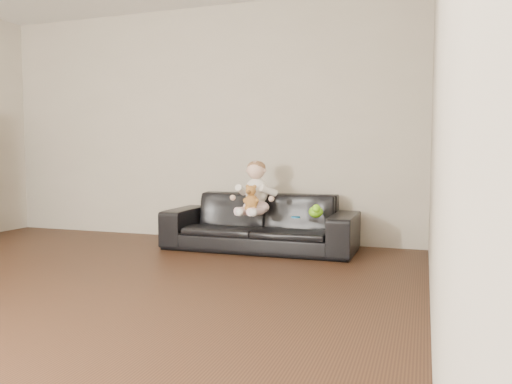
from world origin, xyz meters
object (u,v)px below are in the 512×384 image
(toy_rattle, at_px, (317,214))
(toy_blue_disc, at_px, (296,217))
(teddy_bear, at_px, (251,198))
(sofa, at_px, (260,222))
(toy_green, at_px, (316,212))
(baby, at_px, (256,191))

(toy_rattle, relative_size, toy_blue_disc, 0.78)
(teddy_bear, bearing_deg, toy_blue_disc, 30.32)
(toy_blue_disc, bearing_deg, sofa, 151.57)
(teddy_bear, xyz_separation_m, toy_green, (0.60, 0.10, -0.12))
(sofa, bearing_deg, toy_blue_disc, -28.27)
(toy_rattle, distance_m, toy_blue_disc, 0.20)
(teddy_bear, height_order, toy_blue_disc, teddy_bear)
(baby, height_order, toy_rattle, baby)
(sofa, height_order, toy_green, sofa)
(sofa, xyz_separation_m, baby, (-0.01, -0.11, 0.32))
(toy_green, bearing_deg, toy_blue_disc, -161.72)
(baby, relative_size, teddy_bear, 2.24)
(teddy_bear, distance_m, toy_blue_disc, 0.46)
(toy_blue_disc, bearing_deg, teddy_bear, -175.02)
(toy_green, xyz_separation_m, toy_rattle, (0.01, 0.02, -0.02))
(baby, relative_size, toy_rattle, 7.80)
(teddy_bear, xyz_separation_m, toy_blue_disc, (0.43, 0.04, -0.17))
(sofa, distance_m, teddy_bear, 0.38)
(toy_green, height_order, toy_rattle, toy_green)
(toy_green, bearing_deg, toy_rattle, 67.71)
(sofa, relative_size, teddy_bear, 8.07)
(teddy_bear, bearing_deg, baby, 118.92)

